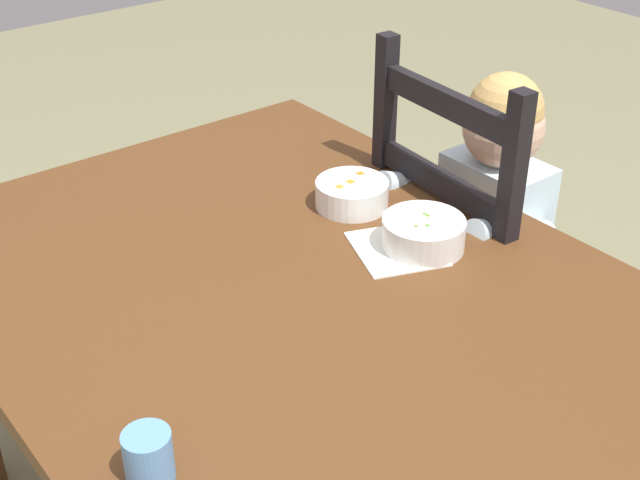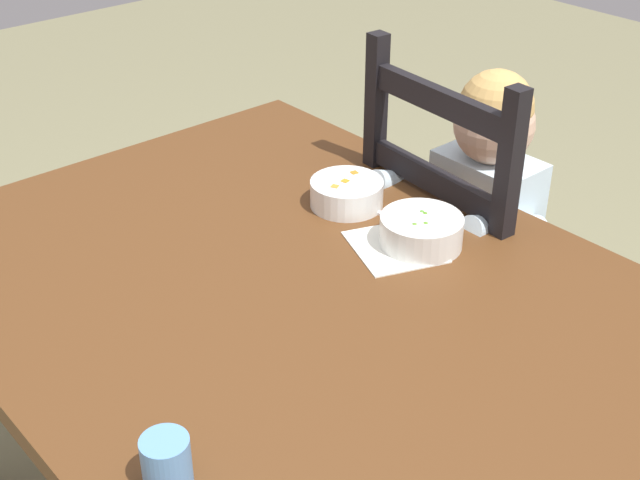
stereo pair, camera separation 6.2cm
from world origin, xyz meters
name	(u,v)px [view 1 (the left image)]	position (x,y,z in m)	size (l,w,h in m)	color
dining_table	(295,326)	(0.00, 0.00, 0.62)	(1.40, 1.03, 0.70)	#583419
dining_chair	(477,278)	(-0.06, 0.56, 0.46)	(0.45, 0.45, 1.00)	black
child_figure	(485,218)	(-0.06, 0.56, 0.62)	(0.32, 0.31, 0.94)	silver
bowl_of_peas	(423,233)	(0.04, 0.26, 0.73)	(0.15, 0.15, 0.06)	white
bowl_of_carrots	(352,193)	(-0.16, 0.26, 0.73)	(0.15, 0.15, 0.05)	white
spoon	(383,213)	(-0.09, 0.29, 0.71)	(0.14, 0.05, 0.01)	silver
drinking_cup	(148,456)	(0.24, -0.41, 0.74)	(0.06, 0.06, 0.07)	#619BD8
paper_napkin	(397,249)	(0.02, 0.22, 0.70)	(0.17, 0.15, 0.00)	white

